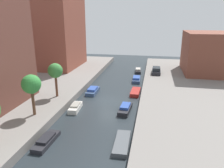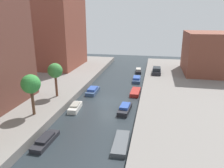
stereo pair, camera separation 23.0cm
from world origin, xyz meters
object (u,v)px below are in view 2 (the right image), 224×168
(low_block_right, at_px, (209,53))
(moored_boat_left_3, at_px, (93,91))
(moored_boat_left_1, at_px, (45,140))
(moored_boat_right_2, at_px, (125,109))
(apartment_tower_far, at_px, (56,17))
(moored_boat_left_2, at_px, (75,107))
(street_tree_2, at_px, (55,71))
(street_tree_1, at_px, (31,85))
(moored_boat_right_5, at_px, (138,71))
(moored_boat_right_1, at_px, (121,143))
(parked_car, at_px, (157,71))
(moored_boat_right_4, at_px, (137,79))
(moored_boat_right_3, at_px, (135,92))

(low_block_right, relative_size, moored_boat_left_3, 2.91)
(moored_boat_left_1, distance_m, moored_boat_right_2, 11.73)
(apartment_tower_far, distance_m, moored_boat_left_2, 27.75)
(low_block_right, bearing_deg, moored_boat_left_3, -145.54)
(apartment_tower_far, relative_size, street_tree_2, 4.50)
(street_tree_1, height_order, moored_boat_left_1, street_tree_1)
(low_block_right, relative_size, moored_boat_right_5, 3.10)
(apartment_tower_far, bearing_deg, moored_boat_left_1, -68.18)
(street_tree_1, xyz_separation_m, moored_boat_right_1, (11.38, -3.03, -4.63))
(street_tree_1, xyz_separation_m, moored_boat_left_3, (4.13, 11.71, -4.47))
(moored_boat_left_2, relative_size, moored_boat_right_1, 0.77)
(street_tree_2, bearing_deg, moored_boat_right_2, -7.26)
(moored_boat_left_1, height_order, moored_boat_right_1, moored_boat_left_1)
(parked_car, xyz_separation_m, moored_boat_left_1, (-11.16, -27.70, -1.25))
(moored_boat_right_1, distance_m, moored_boat_right_5, 30.47)
(moored_boat_left_3, bearing_deg, moored_boat_left_1, -91.76)
(moored_boat_right_2, bearing_deg, parked_car, 77.12)
(moored_boat_left_3, relative_size, moored_boat_right_5, 1.07)
(low_block_right, bearing_deg, moored_boat_right_1, -115.62)
(apartment_tower_far, height_order, moored_boat_right_4, apartment_tower_far)
(apartment_tower_far, bearing_deg, moored_boat_left_2, -60.76)
(moored_boat_left_1, relative_size, moored_boat_left_3, 0.99)
(moored_boat_left_2, xyz_separation_m, moored_boat_right_2, (6.95, 0.82, 0.03))
(low_block_right, relative_size, moored_boat_right_2, 2.93)
(apartment_tower_far, relative_size, street_tree_1, 4.50)
(moored_boat_left_2, bearing_deg, moored_boat_left_1, -90.20)
(moored_boat_left_1, bearing_deg, moored_boat_right_4, 73.47)
(low_block_right, relative_size, moored_boat_right_1, 2.65)
(moored_boat_left_2, xyz_separation_m, moored_boat_right_4, (7.24, 15.88, 0.02))
(parked_car, distance_m, moored_boat_right_5, 5.82)
(moored_boat_left_3, height_order, moored_boat_right_2, moored_boat_right_2)
(moored_boat_left_3, relative_size, moored_boat_right_3, 1.03)
(apartment_tower_far, xyz_separation_m, moored_boat_left_3, (12.66, -14.48, -12.05))
(moored_boat_left_3, bearing_deg, apartment_tower_far, 131.17)
(low_block_right, distance_m, moored_boat_right_3, 20.31)
(moored_boat_left_1, bearing_deg, moored_boat_right_1, 8.76)
(moored_boat_left_2, bearing_deg, moored_boat_right_1, -43.89)
(street_tree_1, distance_m, moored_boat_left_3, 13.19)
(street_tree_1, height_order, parked_car, street_tree_1)
(moored_boat_left_2, distance_m, moored_boat_right_1, 10.69)
(low_block_right, xyz_separation_m, moored_boat_right_3, (-14.09, -13.77, -4.94))
(moored_boat_left_3, xyz_separation_m, moored_boat_right_2, (6.49, -6.51, 0.02))
(moored_boat_left_2, bearing_deg, street_tree_1, -129.96)
(moored_boat_left_3, bearing_deg, street_tree_2, -128.71)
(parked_car, height_order, moored_boat_left_2, parked_car)
(street_tree_1, bearing_deg, moored_boat_left_2, 50.04)
(low_block_right, bearing_deg, parked_car, -164.91)
(street_tree_1, relative_size, moored_boat_right_3, 1.27)
(street_tree_2, distance_m, moored_boat_right_5, 23.88)
(moored_boat_right_3, bearing_deg, moored_boat_right_4, 93.47)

